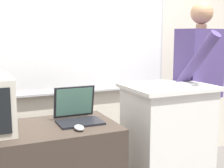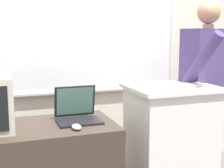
% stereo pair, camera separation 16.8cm
% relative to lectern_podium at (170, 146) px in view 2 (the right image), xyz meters
% --- Properties ---
extents(back_wall, '(6.40, 0.17, 2.96)m').
position_rel_lectern_podium_xyz_m(back_wall, '(-0.45, 0.87, 0.98)').
color(back_wall, beige).
rests_on(back_wall, ground_plane).
extents(lectern_podium, '(0.67, 0.54, 0.99)m').
position_rel_lectern_podium_xyz_m(lectern_podium, '(0.00, 0.00, 0.00)').
color(lectern_podium, silver).
rests_on(lectern_podium, ground_plane).
extents(person_presenter, '(0.61, 0.60, 1.67)m').
position_rel_lectern_podium_xyz_m(person_presenter, '(0.43, 0.15, 0.47)').
color(person_presenter, '#333338').
rests_on(person_presenter, ground_plane).
extents(laptop, '(0.30, 0.26, 0.24)m').
position_rel_lectern_podium_xyz_m(laptop, '(-0.75, 0.02, 0.35)').
color(laptop, black).
rests_on(laptop, side_desk).
extents(wireless_keyboard, '(0.43, 0.13, 0.02)m').
position_rel_lectern_podium_xyz_m(wireless_keyboard, '(0.02, -0.07, 0.50)').
color(wireless_keyboard, silver).
rests_on(wireless_keyboard, lectern_podium).
extents(computer_mouse_by_laptop, '(0.06, 0.10, 0.03)m').
position_rel_lectern_podium_xyz_m(computer_mouse_by_laptop, '(-0.81, -0.19, 0.30)').
color(computer_mouse_by_laptop, '#BCBCC1').
rests_on(computer_mouse_by_laptop, side_desk).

